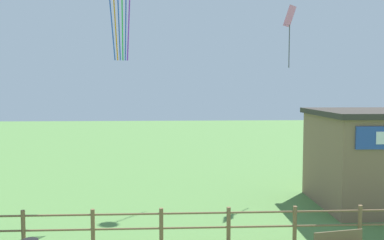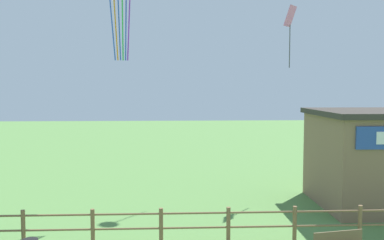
% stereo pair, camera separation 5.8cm
% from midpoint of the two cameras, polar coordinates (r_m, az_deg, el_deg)
% --- Properties ---
extents(wooden_fence, '(16.28, 0.14, 1.27)m').
position_cam_midpoint_polar(wooden_fence, '(15.02, 0.30, -13.63)').
color(wooden_fence, brown).
rests_on(wooden_fence, ground_plane).
extents(kite_pink_diamond, '(0.79, 0.84, 3.13)m').
position_cam_midpoint_polar(kite_pink_diamond, '(22.87, 12.81, 12.43)').
color(kite_pink_diamond, pink).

